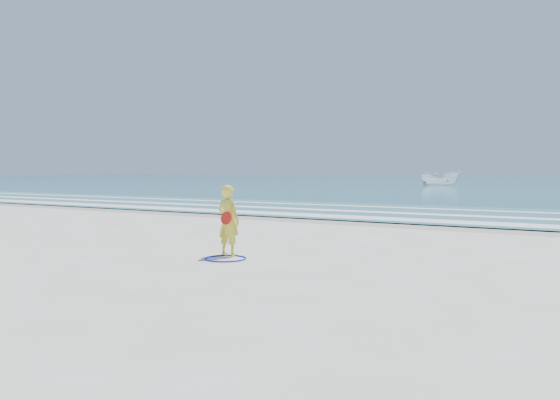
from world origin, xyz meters
The scene contains 9 objects.
ground centered at (0.00, 0.00, 0.00)m, with size 400.00×400.00×0.00m, color silver.
wet_sand centered at (0.00, 9.00, 0.00)m, with size 400.00×2.40×0.00m, color #B2A893.
shallow centered at (0.00, 14.00, 0.04)m, with size 400.00×10.00×0.01m, color #59B7AD.
foam_near centered at (0.00, 10.30, 0.05)m, with size 400.00×1.40×0.01m, color white.
foam_mid centered at (0.00, 13.20, 0.05)m, with size 400.00×0.90×0.01m, color white.
foam_far centered at (0.00, 16.50, 0.05)m, with size 400.00×0.60×0.01m, color white.
hoop centered at (1.82, 0.13, 0.02)m, with size 0.85×0.85×0.03m, color #0C1CE1.
boat centered at (-10.02, 59.75, 0.96)m, with size 1.79×4.75×1.83m, color white.
woman centered at (1.60, 0.52, 0.75)m, with size 0.57×0.42×1.50m.
Camera 1 is at (8.51, -8.65, 1.78)m, focal length 35.00 mm.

